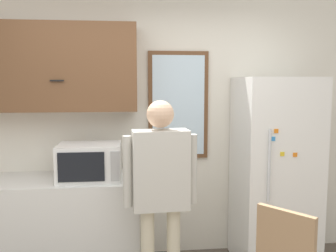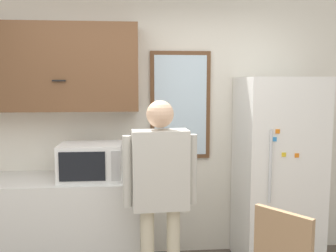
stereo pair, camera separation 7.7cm
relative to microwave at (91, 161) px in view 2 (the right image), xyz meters
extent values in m
cube|color=silver|center=(0.46, 0.40, 0.30)|extent=(6.00, 0.06, 2.70)
cube|color=silver|center=(-0.65, 0.05, -0.61)|extent=(2.17, 0.64, 0.89)
cube|color=brown|center=(-0.65, 0.21, 0.85)|extent=(2.17, 0.30, 0.81)
cube|color=black|center=(-0.27, 0.05, 0.73)|extent=(0.12, 0.01, 0.01)
cube|color=white|center=(0.00, 0.00, 0.00)|extent=(0.56, 0.42, 0.32)
cube|color=black|center=(-0.05, -0.21, 0.00)|extent=(0.39, 0.01, 0.25)
cube|color=#B2B2B2|center=(0.23, -0.21, 0.00)|extent=(0.08, 0.01, 0.26)
cylinder|color=beige|center=(0.70, -0.47, -0.67)|extent=(0.11, 0.11, 0.76)
cube|color=beige|center=(0.60, -0.48, 0.03)|extent=(0.46, 0.25, 0.63)
sphere|color=#D8AD8C|center=(0.60, -0.48, 0.46)|extent=(0.22, 0.22, 0.22)
cylinder|color=beige|center=(0.34, -0.49, 0.02)|extent=(0.07, 0.07, 0.56)
cylinder|color=beige|center=(0.86, -0.46, 0.02)|extent=(0.07, 0.07, 0.56)
cube|color=white|center=(1.74, 0.02, -0.15)|extent=(0.71, 0.67, 1.81)
cylinder|color=silver|center=(1.55, -0.33, 0.00)|extent=(0.02, 0.02, 0.63)
cube|color=orange|center=(1.78, -0.32, 0.09)|extent=(0.04, 0.01, 0.04)
cube|color=orange|center=(1.61, -0.32, 0.30)|extent=(0.04, 0.01, 0.04)
cube|color=yellow|center=(1.67, -0.32, 0.10)|extent=(0.04, 0.01, 0.04)
cube|color=#338CDB|center=(1.58, -0.32, 0.23)|extent=(0.04, 0.01, 0.04)
cube|color=brown|center=(0.85, 0.36, 0.48)|extent=(0.60, 0.04, 1.07)
cube|color=silver|center=(0.85, 0.33, 0.48)|extent=(0.52, 0.01, 0.99)
camera|label=1|loc=(0.34, -3.36, 0.71)|focal=40.00mm
camera|label=2|loc=(0.42, -3.37, 0.71)|focal=40.00mm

